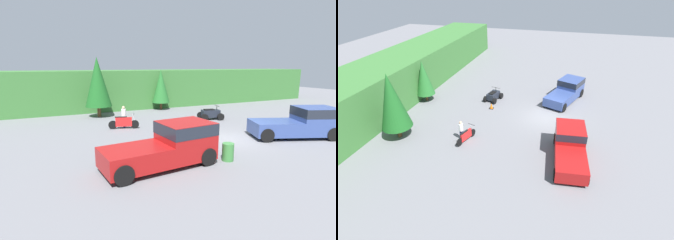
# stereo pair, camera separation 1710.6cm
# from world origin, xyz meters

# --- Properties ---
(ground_plane) EXTENTS (80.00, 80.00, 0.00)m
(ground_plane) POSITION_xyz_m (0.00, 0.00, 0.00)
(ground_plane) COLOR slate
(hillside_backdrop) EXTENTS (44.00, 6.00, 4.07)m
(hillside_backdrop) POSITION_xyz_m (0.00, 16.00, 2.04)
(hillside_backdrop) COLOR #387033
(hillside_backdrop) RESTS_ON ground_plane
(tree_left) EXTENTS (2.36, 2.36, 5.37)m
(tree_left) POSITION_xyz_m (-6.23, 11.07, 3.16)
(tree_left) COLOR brown
(tree_left) RESTS_ON ground_plane
(tree_mid_left) EXTENTS (1.84, 1.84, 4.19)m
(tree_mid_left) POSITION_xyz_m (0.49, 12.44, 2.46)
(tree_mid_left) COLOR brown
(tree_mid_left) RESTS_ON ground_plane
(pickup_truck_red) EXTENTS (5.49, 2.68, 1.99)m
(pickup_truck_red) POSITION_xyz_m (-5.35, -2.35, 1.04)
(pickup_truck_red) COLOR maroon
(pickup_truck_red) RESTS_ON ground_plane
(pickup_truck_second) EXTENTS (5.75, 3.88, 1.99)m
(pickup_truck_second) POSITION_xyz_m (4.51, -1.53, 1.04)
(pickup_truck_second) COLOR #334784
(pickup_truck_second) RESTS_ON ground_plane
(dirt_bike) EXTENTS (2.18, 0.87, 1.13)m
(dirt_bike) POSITION_xyz_m (-5.42, 5.59, 0.47)
(dirt_bike) COLOR black
(dirt_bike) RESTS_ON ground_plane
(quad_atv) EXTENTS (2.27, 1.68, 1.21)m
(quad_atv) POSITION_xyz_m (2.34, 5.79, 0.48)
(quad_atv) COLOR black
(quad_atv) RESTS_ON ground_plane
(rider_person) EXTENTS (0.40, 0.40, 1.64)m
(rider_person) POSITION_xyz_m (-5.29, 6.03, 0.89)
(rider_person) COLOR navy
(rider_person) RESTS_ON ground_plane
(traffic_cone) EXTENTS (0.42, 0.42, 0.55)m
(traffic_cone) POSITION_xyz_m (0.44, 5.40, 0.25)
(traffic_cone) COLOR black
(traffic_cone) RESTS_ON ground_plane
(steel_barrel) EXTENTS (0.58, 0.58, 0.88)m
(steel_barrel) POSITION_xyz_m (-2.50, -3.02, 0.44)
(steel_barrel) COLOR #387A38
(steel_barrel) RESTS_ON ground_plane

